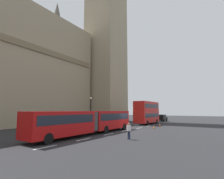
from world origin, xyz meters
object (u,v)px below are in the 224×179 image
object	(u,v)px
traffic_cone_middle	(160,125)
street_lamp	(91,110)
double_decker_bus	(147,112)
traffic_cone_west	(154,127)
articulated_bus	(89,120)
sedan_lead	(162,118)
pedestrian_near_cones	(129,130)

from	to	relation	value
traffic_cone_middle	street_lamp	bearing A→B (deg)	138.94
double_decker_bus	traffic_cone_west	world-z (taller)	double_decker_bus
traffic_cone_middle	articulated_bus	bearing A→B (deg)	165.12
sedan_lead	traffic_cone_west	size ratio (longest dim) A/B	7.59
double_decker_bus	traffic_cone_west	distance (m)	9.42
double_decker_bus	pedestrian_near_cones	world-z (taller)	double_decker_bus
street_lamp	sedan_lead	bearing A→B (deg)	-9.41
articulated_bus	street_lamp	xyz separation A→B (m)	(5.56, 4.51, 1.31)
double_decker_bus	sedan_lead	distance (m)	11.89
sedan_lead	pedestrian_near_cones	bearing A→B (deg)	-169.00
street_lamp	traffic_cone_west	bearing A→B (deg)	-56.14
articulated_bus	sedan_lead	world-z (taller)	articulated_bus
traffic_cone_west	pedestrian_near_cones	world-z (taller)	pedestrian_near_cones
articulated_bus	pedestrian_near_cones	distance (m)	6.02
traffic_cone_west	articulated_bus	bearing A→B (deg)	159.24
articulated_bus	pedestrian_near_cones	size ratio (longest dim) A/B	9.95
double_decker_bus	sedan_lead	size ratio (longest dim) A/B	2.05
articulated_bus	double_decker_bus	bearing A→B (deg)	0.01
articulated_bus	street_lamp	size ratio (longest dim) A/B	3.19
sedan_lead	street_lamp	distance (m)	26.13
traffic_cone_middle	traffic_cone_west	bearing A→B (deg)	-176.25
double_decker_bus	traffic_cone_middle	xyz separation A→B (m)	(-4.06, -4.11, -2.43)
street_lamp	pedestrian_near_cones	distance (m)	12.29
articulated_bus	pedestrian_near_cones	xyz separation A→B (m)	(-0.57, -5.93, -0.83)
traffic_cone_west	traffic_cone_middle	world-z (taller)	same
street_lamp	pedestrian_near_cones	bearing A→B (deg)	-120.40
traffic_cone_west	pedestrian_near_cones	size ratio (longest dim) A/B	0.34
pedestrian_near_cones	double_decker_bus	bearing A→B (deg)	16.48
sedan_lead	street_lamp	xyz separation A→B (m)	(-25.69, 4.26, 2.14)
sedan_lead	traffic_cone_middle	size ratio (longest dim) A/B	7.59
traffic_cone_west	street_lamp	size ratio (longest dim) A/B	0.11
sedan_lead	traffic_cone_middle	distance (m)	16.41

